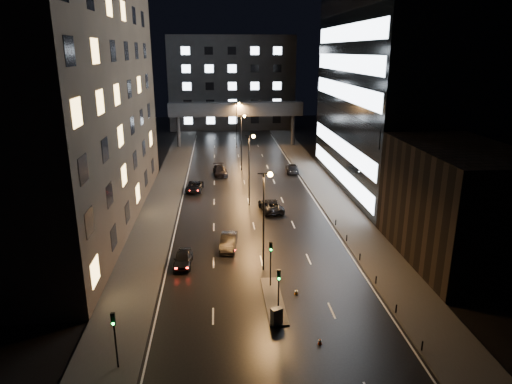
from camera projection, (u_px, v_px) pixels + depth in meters
ground at (244, 182)px, 76.22m from camera, size 160.00×160.00×0.00m
sidewalk_left at (166, 192)px, 70.43m from camera, size 5.00×110.00×0.15m
sidewalk_right at (325, 188)px, 72.45m from camera, size 5.00×110.00×0.15m
building_left at (59, 60)px, 53.24m from camera, size 15.00×48.00×40.00m
building_right_low at (457, 205)px, 46.56m from camera, size 10.00×18.00×12.00m
building_right_glass at (412, 40)px, 67.76m from camera, size 20.00×36.00×45.00m
building_far at (231, 82)px, 127.70m from camera, size 34.00×14.00×25.00m
skybridge at (236, 110)px, 102.29m from camera, size 30.00×3.00×10.00m
median_island at (274, 300)px, 40.07m from camera, size 1.60×8.00×0.15m
traffic_signal_near at (271, 256)px, 41.54m from camera, size 0.28×0.34×4.40m
traffic_signal_far at (279, 286)px, 36.31m from camera, size 0.28×0.34×4.40m
traffic_signal_corner at (114, 332)px, 30.64m from camera, size 0.28×0.34×4.40m
bollard_row at (367, 268)px, 45.04m from camera, size 0.12×25.12×0.90m
streetlight_near at (265, 209)px, 43.86m from camera, size 1.45×0.50×10.15m
streetlight_mid_a at (250, 161)px, 62.89m from camera, size 1.45×0.50×10.15m
streetlight_mid_b at (242, 135)px, 81.92m from camera, size 1.45×0.50×10.15m
streetlight_far at (237, 119)px, 100.95m from camera, size 1.45×0.50×10.15m
car_away_a at (183, 258)px, 46.51m from camera, size 1.95×4.47×1.50m
car_away_b at (229, 242)px, 50.44m from camera, size 2.25×5.02×1.60m
car_away_c at (195, 187)px, 71.16m from camera, size 2.87×5.35×1.43m
car_away_d at (220, 171)px, 80.38m from camera, size 2.78×5.72×1.60m
car_toward_a at (271, 205)px, 62.28m from camera, size 3.34×5.99×1.58m
car_toward_b at (292, 168)px, 82.13m from camera, size 2.63×5.50×1.55m
utility_cabinet at (277, 316)px, 36.31m from camera, size 1.02×0.84×1.36m
cone_a at (296, 292)px, 41.15m from camera, size 0.37×0.37×0.46m
cone_b at (320, 341)px, 34.10m from camera, size 0.39×0.39×0.50m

